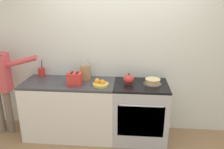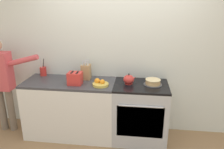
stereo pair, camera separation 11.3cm
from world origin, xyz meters
name	(u,v)px [view 1 (the left image)]	position (x,y,z in m)	size (l,w,h in m)	color
ground_plane	(116,148)	(0.00, 0.00, 0.00)	(16.00, 16.00, 0.00)	#93704C
wall_back	(119,52)	(0.00, 0.64, 1.30)	(8.00, 0.04, 2.60)	silver
counter_cabinet	(70,109)	(-0.75, 0.31, 0.45)	(1.39, 0.62, 0.90)	white
stove_range	(140,112)	(0.35, 0.31, 0.45)	(0.80, 0.65, 0.90)	#B7BABF
layer_cake	(153,82)	(0.51, 0.33, 0.94)	(0.27, 0.27, 0.08)	#4C4C51
tea_kettle	(129,79)	(0.16, 0.33, 0.97)	(0.20, 0.16, 0.16)	red
knife_block	(85,72)	(-0.51, 0.45, 1.02)	(0.14, 0.14, 0.33)	tan
utensil_crock	(41,72)	(-1.25, 0.53, 0.98)	(0.10, 0.10, 0.30)	red
fruit_bowl	(100,84)	(-0.24, 0.21, 0.93)	(0.23, 0.23, 0.10)	gold
toaster	(75,79)	(-0.62, 0.21, 0.99)	(0.22, 0.17, 0.19)	red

